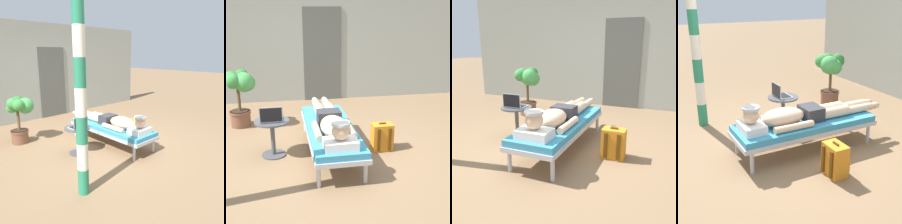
{
  "view_description": "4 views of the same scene",
  "coord_description": "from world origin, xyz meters",
  "views": [
    {
      "loc": [
        -3.11,
        -3.27,
        1.88
      ],
      "look_at": [
        0.32,
        0.31,
        0.61
      ],
      "focal_mm": 37.14,
      "sensor_mm": 36.0,
      "label": 1
    },
    {
      "loc": [
        -0.57,
        -3.99,
        1.98
      ],
      "look_at": [
        0.18,
        -0.02,
        0.65
      ],
      "focal_mm": 50.14,
      "sensor_mm": 36.0,
      "label": 2
    },
    {
      "loc": [
        1.45,
        -3.04,
        1.47
      ],
      "look_at": [
        0.06,
        0.25,
        0.5
      ],
      "focal_mm": 40.26,
      "sensor_mm": 36.0,
      "label": 3
    },
    {
      "loc": [
        3.51,
        -1.95,
        2.05
      ],
      "look_at": [
        0.0,
        -0.09,
        0.55
      ],
      "focal_mm": 50.5,
      "sensor_mm": 36.0,
      "label": 4
    }
  ],
  "objects": [
    {
      "name": "side_table",
      "position": [
        -0.72,
        0.17,
        0.36
      ],
      "size": [
        0.48,
        0.48,
        0.52
      ],
      "color": "#4C4C51",
      "rests_on": "ground"
    },
    {
      "name": "house_door_panel",
      "position": [
        0.38,
        2.94,
        1.02
      ],
      "size": [
        0.84,
        0.03,
        2.04
      ],
      "primitive_type": "cube",
      "color": "#545651",
      "rests_on": "ground"
    },
    {
      "name": "backpack",
      "position": [
        0.85,
        0.07,
        0.2
      ],
      "size": [
        0.3,
        0.26,
        0.42
      ],
      "color": "orange",
      "rests_on": "ground"
    },
    {
      "name": "person_reclining",
      "position": [
        0.08,
        -0.01,
        0.52
      ],
      "size": [
        0.53,
        2.17,
        0.33
      ],
      "color": "white",
      "rests_on": "lounge_chair"
    },
    {
      "name": "potted_plant",
      "position": [
        -1.26,
        1.44,
        0.67
      ],
      "size": [
        0.52,
        0.61,
        1.0
      ],
      "color": "brown",
      "rests_on": "ground"
    },
    {
      "name": "laptop",
      "position": [
        -0.72,
        0.12,
        0.58
      ],
      "size": [
        0.31,
        0.24,
        0.23
      ],
      "color": "#A5A8AD",
      "rests_on": "side_table"
    },
    {
      "name": "ground_plane",
      "position": [
        0.0,
        0.0,
        0.0
      ],
      "size": [
        40.0,
        40.0,
        0.0
      ],
      "primitive_type": "plane",
      "color": "#846647"
    },
    {
      "name": "lounge_chair",
      "position": [
        0.08,
        0.1,
        0.35
      ],
      "size": [
        0.66,
        1.99,
        0.42
      ],
      "color": "#B7B7BC",
      "rests_on": "ground"
    },
    {
      "name": "house_wall_back",
      "position": [
        0.08,
        3.05,
        1.35
      ],
      "size": [
        7.6,
        0.2,
        2.7
      ],
      "primitive_type": "cube",
      "color": "#999E93",
      "rests_on": "ground"
    }
  ]
}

